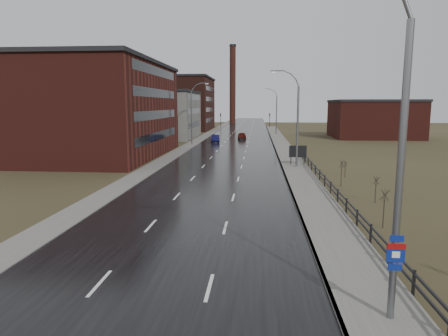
% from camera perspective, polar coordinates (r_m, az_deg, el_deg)
% --- Properties ---
extents(road, '(14.00, 300.00, 0.06)m').
position_cam_1_polar(road, '(71.66, 1.46, 3.13)').
color(road, black).
rests_on(road, ground).
extents(sidewalk_right, '(3.20, 180.00, 0.18)m').
position_cam_1_polar(sidewalk_right, '(46.94, 10.17, -0.07)').
color(sidewalk_right, '#595651').
rests_on(sidewalk_right, ground).
extents(curb_right, '(0.16, 180.00, 0.18)m').
position_cam_1_polar(curb_right, '(46.83, 8.32, -0.05)').
color(curb_right, slate).
rests_on(curb_right, ground).
extents(sidewalk_left, '(2.40, 260.00, 0.12)m').
position_cam_1_polar(sidewalk_left, '(72.60, -5.03, 3.19)').
color(sidewalk_left, '#595651').
rests_on(sidewalk_left, ground).
extents(warehouse_near, '(22.44, 28.56, 13.50)m').
position_cam_1_polar(warehouse_near, '(61.55, -19.51, 7.92)').
color(warehouse_near, '#471914').
rests_on(warehouse_near, ground).
extents(warehouse_mid, '(16.32, 20.40, 10.50)m').
position_cam_1_polar(warehouse_mid, '(91.90, -9.22, 7.58)').
color(warehouse_mid, slate).
rests_on(warehouse_mid, ground).
extents(warehouse_far, '(26.52, 24.48, 15.50)m').
position_cam_1_polar(warehouse_far, '(122.22, -8.12, 9.11)').
color(warehouse_far, '#331611').
rests_on(warehouse_far, ground).
extents(building_right, '(18.36, 16.32, 8.50)m').
position_cam_1_polar(building_right, '(96.80, 20.62, 6.60)').
color(building_right, '#471914').
rests_on(building_right, ground).
extents(smokestack, '(2.70, 2.70, 30.70)m').
position_cam_1_polar(smokestack, '(161.68, 1.24, 11.91)').
color(smokestack, '#331611').
rests_on(smokestack, ground).
extents(streetlight_main, '(3.91, 0.29, 12.11)m').
position_cam_1_polar(streetlight_main, '(13.90, 22.81, 2.76)').
color(streetlight_main, slate).
rests_on(streetlight_main, ground).
extents(streetlight_right_mid, '(3.36, 0.28, 11.35)m').
position_cam_1_polar(streetlight_right_mid, '(47.38, 10.13, 7.00)').
color(streetlight_right_mid, slate).
rests_on(streetlight_right_mid, ground).
extents(streetlight_left, '(3.36, 0.28, 11.35)m').
position_cam_1_polar(streetlight_left, '(74.13, -4.44, 7.80)').
color(streetlight_left, slate).
rests_on(streetlight_left, ground).
extents(streetlight_right_far, '(3.36, 0.28, 11.35)m').
position_cam_1_polar(streetlight_right_far, '(101.26, 7.34, 8.08)').
color(streetlight_right_far, slate).
rests_on(streetlight_right_far, ground).
extents(guardrail, '(0.10, 53.05, 1.10)m').
position_cam_1_polar(guardrail, '(30.83, 16.19, -3.87)').
color(guardrail, black).
rests_on(guardrail, ground).
extents(shrub_c, '(0.57, 0.60, 2.40)m').
position_cam_1_polar(shrub_c, '(26.04, 21.89, -5.26)').
color(shrub_c, '#382D23').
rests_on(shrub_c, ground).
extents(shrub_d, '(0.49, 0.51, 2.04)m').
position_cam_1_polar(shrub_d, '(32.45, 20.86, -2.81)').
color(shrub_d, '#382D23').
rests_on(shrub_d, ground).
extents(shrub_e, '(0.59, 0.62, 2.48)m').
position_cam_1_polar(shrub_e, '(37.85, 16.44, -0.60)').
color(shrub_e, '#382D23').
rests_on(shrub_e, ground).
extents(shrub_f, '(0.40, 0.42, 1.64)m').
position_cam_1_polar(shrub_f, '(42.91, 16.92, -0.13)').
color(shrub_f, '#382D23').
rests_on(shrub_f, ground).
extents(billboard, '(2.11, 0.17, 2.48)m').
position_cam_1_polar(billboard, '(49.58, 10.50, 2.25)').
color(billboard, black).
rests_on(billboard, ground).
extents(traffic_light_left, '(0.58, 2.73, 5.30)m').
position_cam_1_polar(traffic_light_left, '(131.75, -0.48, 7.82)').
color(traffic_light_left, black).
rests_on(traffic_light_left, ground).
extents(traffic_light_right, '(0.58, 2.73, 5.30)m').
position_cam_1_polar(traffic_light_right, '(131.24, 6.55, 7.75)').
color(traffic_light_right, black).
rests_on(traffic_light_right, ground).
extents(car_near, '(2.13, 4.62, 1.47)m').
position_cam_1_polar(car_near, '(78.95, -1.25, 4.19)').
color(car_near, '#0D0B38').
rests_on(car_near, ground).
extents(car_far, '(2.07, 4.55, 1.51)m').
position_cam_1_polar(car_far, '(86.67, 2.57, 4.63)').
color(car_far, '#4E140D').
rests_on(car_far, ground).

